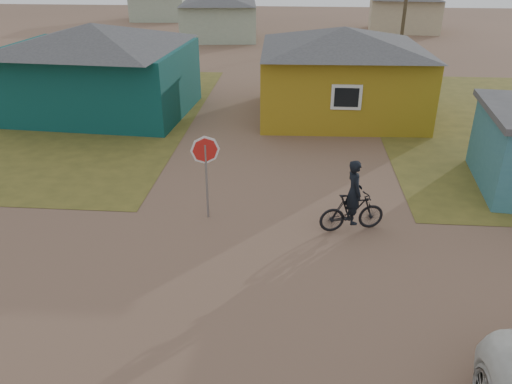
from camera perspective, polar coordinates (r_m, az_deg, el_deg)
ground at (r=10.97m, az=0.94°, el=-13.20°), size 120.00×120.00×0.00m
house_teal at (r=24.24m, az=-17.79°, el=13.36°), size 8.93×7.08×4.00m
house_yellow at (r=23.08m, az=9.75°, el=13.48°), size 7.72×6.76×3.90m
house_pale_west at (r=43.25m, az=-4.29°, el=19.42°), size 7.04×6.15×3.60m
house_beige_east at (r=49.64m, az=16.61°, el=19.36°), size 6.95×6.05×3.60m
house_pale_north at (r=56.60m, az=-10.93°, el=20.55°), size 6.28×5.81×3.40m
utility_pole_near at (r=31.17m, az=16.75°, el=20.04°), size 1.40×0.20×8.00m
stop_sign at (r=13.61m, az=-5.79°, el=3.83°), size 0.80×0.09×2.46m
cyclist at (r=13.60m, az=10.98°, el=-1.52°), size 1.88×0.96×2.04m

